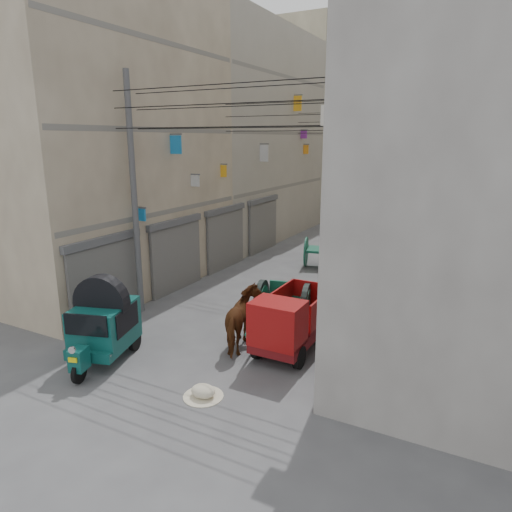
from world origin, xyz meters
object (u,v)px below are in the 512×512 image
Objects in this scene: auto_rickshaw at (103,322)px; mini_truck at (288,325)px; tonga_cart at (283,305)px; distant_car_white at (358,222)px; horse at (244,320)px; distant_car_grey at (426,213)px; second_cart at (322,251)px; feed_sack at (203,391)px; distant_car_green at (420,192)px.

mini_truck is (4.30, 2.66, -0.22)m from auto_rickshaw.
tonga_cart is 16.74m from distant_car_white.
distant_car_white is at bearing -104.02° from horse.
distant_car_grey is at bearing -112.43° from distant_car_white.
second_cart reaches higher than distant_car_white.
distant_car_grey is (2.50, 15.08, -0.09)m from second_cart.
mini_truck reaches higher than distant_car_grey.
mini_truck is 5.28× the size of feed_sack.
tonga_cart is 22.60m from distant_car_grey.
distant_car_white is (-3.09, 18.05, -0.20)m from mini_truck.
feed_sack is 0.15× the size of distant_car_grey.
mini_truck is 1.56× the size of horse.
feed_sack is at bearing -22.87° from auto_rickshaw.
distant_car_grey is at bearing 65.63° from second_cart.
mini_truck is 18.31m from distant_car_white.
second_cart is 15.28m from distant_car_grey.
mini_truck is at bearing 110.03° from distant_car_green.
distant_car_green is at bearing 93.37° from mini_truck.
distant_car_grey is (3.31, 5.99, 0.00)m from distant_car_white.
auto_rickshaw is at bearing -105.31° from distant_car_grey.
distant_car_green is (-0.10, 29.10, -0.15)m from second_cart.
distant_car_green is (-1.54, 41.07, 0.45)m from feed_sack.
second_cart is at bearing -103.52° from horse.
mini_truck is (0.83, -1.47, 0.04)m from tonga_cart.
distant_car_green is (-2.38, 38.06, -0.25)m from mini_truck.
mini_truck is at bearing -96.23° from distant_car_grey.
feed_sack is 0.14× the size of distant_car_green.
auto_rickshaw reaches higher than distant_car_white.
distant_car_grey is (1.51, 24.32, -0.20)m from horse.
auto_rickshaw is 0.65× the size of distant_car_green.
distant_car_white is (-2.26, 21.06, 0.50)m from feed_sack.
distant_car_grey is at bearing 63.31° from auto_rickshaw.
horse reaches higher than distant_car_grey.
tonga_cart is 0.92× the size of distant_car_grey.
distant_car_green is (-1.10, 38.33, -0.25)m from horse.
second_cart is at bearing 63.03° from auto_rickshaw.
tonga_cart is at bearing -98.36° from distant_car_grey.
horse is 18.42m from distant_car_white.
feed_sack is 27.08m from distant_car_grey.
tonga_cart is at bearing -124.19° from horse.
distant_car_white is (-1.81, 18.33, -0.20)m from horse.
distant_car_white is at bearing 104.42° from distant_car_green.
distant_car_green is at bearing 70.23° from auto_rickshaw.
auto_rickshaw reaches higher than distant_car_green.
auto_rickshaw is at bearing -148.44° from mini_truck.
second_cart is 0.48× the size of distant_car_grey.
mini_truck is 0.76× the size of distant_car_green.
distant_car_grey is (0.23, 24.04, -0.19)m from mini_truck.
horse reaches higher than distant_car_green.
auto_rickshaw is at bearing 18.62° from horse.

